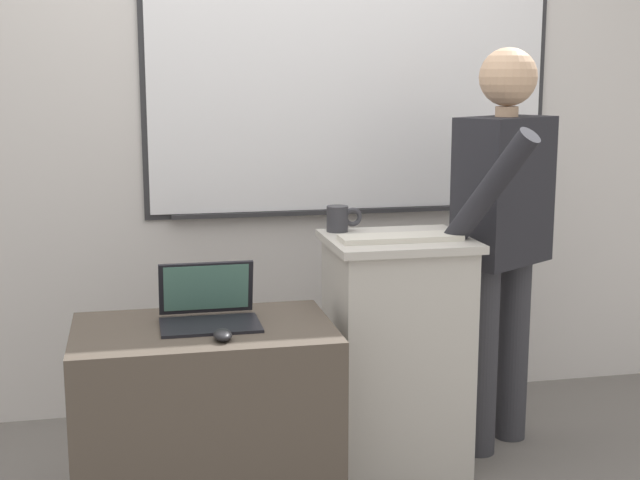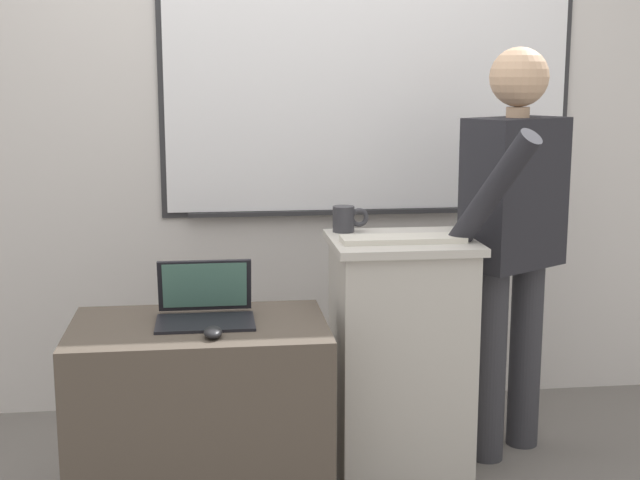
# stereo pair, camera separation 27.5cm
# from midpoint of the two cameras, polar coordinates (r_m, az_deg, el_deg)

# --- Properties ---
(back_wall) EXTENTS (6.40, 0.17, 2.61)m
(back_wall) POSITION_cam_midpoint_polar(r_m,az_deg,el_deg) (4.07, -5.61, 7.47)
(back_wall) COLOR silver
(back_wall) RESTS_ON ground_plane
(lectern_podium) EXTENTS (0.54, 0.48, 0.92)m
(lectern_podium) POSITION_cam_midpoint_polar(r_m,az_deg,el_deg) (3.47, 2.62, -7.31)
(lectern_podium) COLOR #BCB7AD
(lectern_podium) RESTS_ON ground_plane
(side_desk) EXTENTS (0.87, 0.56, 0.69)m
(side_desk) POSITION_cam_midpoint_polar(r_m,az_deg,el_deg) (3.17, -9.86, -11.54)
(side_desk) COLOR #4C4238
(side_desk) RESTS_ON ground_plane
(person_presenter) EXTENTS (0.57, 0.69, 1.63)m
(person_presenter) POSITION_cam_midpoint_polar(r_m,az_deg,el_deg) (3.60, 9.52, 1.09)
(person_presenter) COLOR #333338
(person_presenter) RESTS_ON ground_plane
(laptop) EXTENTS (0.33, 0.28, 0.20)m
(laptop) POSITION_cam_midpoint_polar(r_m,az_deg,el_deg) (3.10, -9.72, -4.12)
(laptop) COLOR black
(laptop) RESTS_ON side_desk
(wireless_keyboard) EXTENTS (0.46, 0.13, 0.02)m
(wireless_keyboard) POSITION_cam_midpoint_polar(r_m,az_deg,el_deg) (3.29, 2.79, 0.13)
(wireless_keyboard) COLOR beige
(wireless_keyboard) RESTS_ON lectern_podium
(computer_mouse_by_laptop) EXTENTS (0.06, 0.10, 0.03)m
(computer_mouse_by_laptop) POSITION_cam_midpoint_polar(r_m,az_deg,el_deg) (2.89, -8.98, -6.05)
(computer_mouse_by_laptop) COLOR black
(computer_mouse_by_laptop) RESTS_ON side_desk
(computer_mouse_by_keyboard) EXTENTS (0.06, 0.10, 0.03)m
(computer_mouse_by_keyboard) POSITION_cam_midpoint_polar(r_m,az_deg,el_deg) (3.37, 6.50, 0.43)
(computer_mouse_by_keyboard) COLOR silver
(computer_mouse_by_keyboard) RESTS_ON lectern_podium
(coffee_mug) EXTENTS (0.14, 0.08, 0.10)m
(coffee_mug) POSITION_cam_midpoint_polar(r_m,az_deg,el_deg) (3.47, -1.03, 1.37)
(coffee_mug) COLOR #333338
(coffee_mug) RESTS_ON lectern_podium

